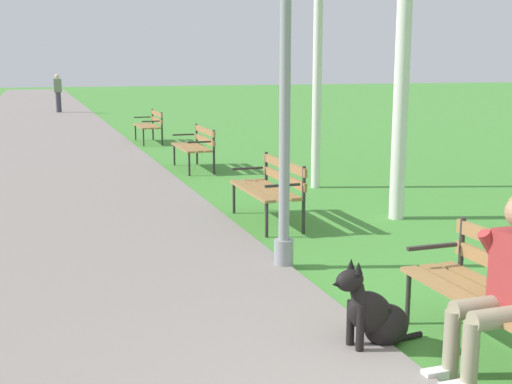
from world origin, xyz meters
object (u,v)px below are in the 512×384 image
object	(u,v)px
park_bench_furthest	(150,124)
dog_black	(375,315)
lamp_post_near	(285,68)
pedestrian_distant	(58,93)
park_bench_mid	(271,185)
person_seated_on_near_bench	(505,280)
park_bench_near	(498,286)
park_bench_far	(196,144)

from	to	relation	value
park_bench_furthest	dog_black	distance (m)	13.43
lamp_post_near	pedestrian_distant	bearing A→B (deg)	93.25
park_bench_mid	lamp_post_near	size ratio (longest dim) A/B	0.38
park_bench_furthest	dog_black	xyz separation A→B (m)	(-0.63, -13.42, -0.25)
park_bench_mid	person_seated_on_near_bench	size ratio (longest dim) A/B	1.20
person_seated_on_near_bench	dog_black	bearing A→B (deg)	130.10
dog_black	lamp_post_near	world-z (taller)	lamp_post_near
park_bench_near	park_bench_far	size ratio (longest dim) A/B	1.00
park_bench_far	person_seated_on_near_bench	bearing A→B (deg)	-90.92
person_seated_on_near_bench	lamp_post_near	distance (m)	3.08
person_seated_on_near_bench	lamp_post_near	size ratio (longest dim) A/B	0.32
park_bench_near	park_bench_far	xyz separation A→B (m)	(-0.06, 8.97, 0.00)
park_bench_far	person_seated_on_near_bench	distance (m)	9.29
pedestrian_distant	lamp_post_near	bearing A→B (deg)	-86.75
park_bench_furthest	dog_black	bearing A→B (deg)	-92.68
dog_black	lamp_post_near	size ratio (longest dim) A/B	0.21
park_bench_far	park_bench_mid	bearing A→B (deg)	-91.41
park_bench_mid	park_bench_far	world-z (taller)	same
park_bench_far	dog_black	world-z (taller)	park_bench_far
park_bench_mid	park_bench_furthest	size ratio (longest dim) A/B	1.00
park_bench_near	park_bench_furthest	xyz separation A→B (m)	(-0.15, 13.78, 0.00)
park_bench_far	person_seated_on_near_bench	xyz separation A→B (m)	(-0.15, -9.29, 0.17)
park_bench_mid	dog_black	size ratio (longest dim) A/B	1.81
park_bench_furthest	lamp_post_near	distance (m)	11.48
park_bench_mid	park_bench_furthest	bearing A→B (deg)	89.84
park_bench_far	dog_black	size ratio (longest dim) A/B	1.81
park_bench_furthest	lamp_post_near	bearing A→B (deg)	-92.84
park_bench_near	lamp_post_near	bearing A→B (deg)	106.42
lamp_post_near	pedestrian_distant	distance (m)	23.33
dog_black	pedestrian_distant	xyz separation A→B (m)	(-1.26, 25.31, 0.58)
person_seated_on_near_bench	lamp_post_near	world-z (taller)	lamp_post_near
park_bench_furthest	park_bench_near	bearing A→B (deg)	-89.39
park_bench_near	park_bench_mid	bearing A→B (deg)	92.32
park_bench_mid	park_bench_far	xyz separation A→B (m)	(0.12, 4.68, 0.00)
park_bench_furthest	lamp_post_near	size ratio (longest dim) A/B	0.38
park_bench_mid	park_bench_near	bearing A→B (deg)	-87.68
park_bench_furthest	person_seated_on_near_bench	world-z (taller)	person_seated_on_near_bench
park_bench_near	park_bench_furthest	size ratio (longest dim) A/B	1.00
lamp_post_near	pedestrian_distant	size ratio (longest dim) A/B	2.38
park_bench_near	pedestrian_distant	size ratio (longest dim) A/B	0.91
park_bench_near	pedestrian_distant	world-z (taller)	pedestrian_distant
park_bench_mid	lamp_post_near	world-z (taller)	lamp_post_near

